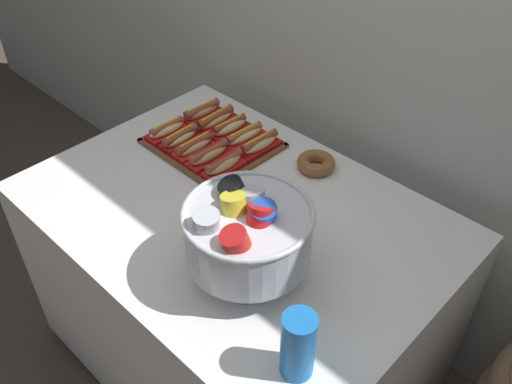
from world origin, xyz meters
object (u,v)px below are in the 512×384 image
object	(u,v)px
hot_dog_5	(202,112)
punch_bowl	(247,233)
hot_dog_1	(180,138)
hot_dog_6	(215,120)
buffet_table	(237,290)
hot_dog_0	(167,130)
donut	(316,163)
hot_dog_8	(244,136)
hot_dog_4	(224,164)
hot_dog_9	(259,144)
hot_dog_3	(209,155)
hot_dog_7	(229,128)
serving_tray	(213,144)
cup_stack	(298,345)
hot_dog_2	(194,146)

from	to	relation	value
hot_dog_5	punch_bowl	bearing A→B (deg)	-32.96
hot_dog_1	hot_dog_6	size ratio (longest dim) A/B	0.85
buffet_table	punch_bowl	bearing A→B (deg)	-36.77
hot_dog_0	hot_dog_1	world-z (taller)	same
buffet_table	hot_dog_5	size ratio (longest dim) A/B	7.95
punch_bowl	donut	bearing A→B (deg)	108.42
hot_dog_0	hot_dog_5	size ratio (longest dim) A/B	0.98
buffet_table	punch_bowl	distance (m)	0.59
hot_dog_8	donut	distance (m)	0.28
buffet_table	hot_dog_1	distance (m)	0.57
hot_dog_4	punch_bowl	distance (m)	0.46
hot_dog_1	hot_dog_9	bearing A→B (deg)	35.37
hot_dog_3	donut	world-z (taller)	hot_dog_3
donut	hot_dog_4	bearing A→B (deg)	-131.04
hot_dog_7	hot_dog_8	distance (m)	0.08
hot_dog_1	hot_dog_3	distance (m)	0.15
donut	hot_dog_8	bearing A→B (deg)	-166.62
serving_tray	donut	bearing A→B (deg)	22.70
buffet_table	hot_dog_1	bearing A→B (deg)	164.46
hot_dog_7	cup_stack	size ratio (longest dim) A/B	0.88
serving_tray	cup_stack	bearing A→B (deg)	-30.80
donut	buffet_table	bearing A→B (deg)	-98.18
hot_dog_8	cup_stack	size ratio (longest dim) A/B	0.97
hot_dog_2	hot_dog_7	xyz separation A→B (m)	(0.00, 0.16, 0.00)
hot_dog_1	cup_stack	size ratio (longest dim) A/B	0.85
hot_dog_4	hot_dog_9	xyz separation A→B (m)	(0.00, 0.16, -0.00)
hot_dog_5	cup_stack	world-z (taller)	cup_stack
hot_dog_0	donut	world-z (taller)	hot_dog_0
serving_tray	hot_dog_2	bearing A→B (deg)	-90.89
hot_dog_7	hot_dog_1	bearing A→B (deg)	-115.33
hot_dog_0	punch_bowl	size ratio (longest dim) A/B	0.47
hot_dog_0	hot_dog_5	world-z (taller)	hot_dog_5
donut	hot_dog_9	bearing A→B (deg)	-161.56
hot_dog_9	cup_stack	distance (m)	0.85
buffet_table	hot_dog_7	xyz separation A→B (m)	(-0.30, 0.27, 0.41)
hot_dog_6	cup_stack	distance (m)	1.04
hot_dog_7	donut	distance (m)	0.35
hot_dog_1	cup_stack	distance (m)	0.96
hot_dog_4	hot_dog_5	xyz separation A→B (m)	(-0.30, 0.17, -0.00)
hot_dog_0	hot_dog_1	bearing A→B (deg)	-0.89
hot_dog_0	hot_dog_2	distance (m)	0.15
cup_stack	hot_dog_4	bearing A→B (deg)	148.95
buffet_table	cup_stack	world-z (taller)	cup_stack
buffet_table	hot_dog_3	world-z (taller)	hot_dog_3
hot_dog_4	hot_dog_7	bearing A→B (deg)	131.39
hot_dog_6	hot_dog_2	bearing A→B (deg)	-66.44
hot_dog_7	punch_bowl	world-z (taller)	punch_bowl
hot_dog_5	hot_dog_7	size ratio (longest dim) A/B	1.01
buffet_table	donut	distance (m)	0.52
donut	hot_dog_3	bearing A→B (deg)	-140.22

